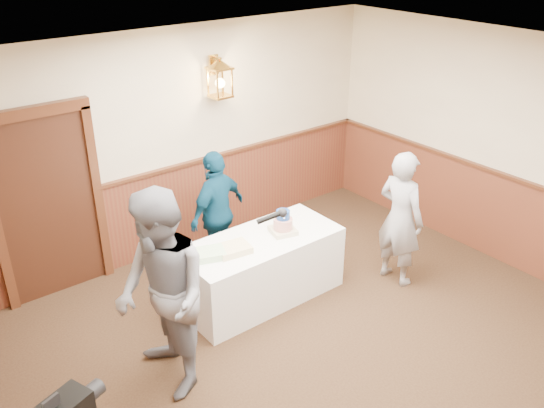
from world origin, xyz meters
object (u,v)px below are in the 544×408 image
at_px(interviewer, 162,296).
at_px(assistant_p, 218,212).
at_px(display_table, 261,268).
at_px(baker, 400,218).
at_px(sheet_cake_yellow, 233,249).
at_px(sheet_cake_green, 210,254).
at_px(tiered_cake, 283,224).

distance_m(interviewer, assistant_p, 2.01).
distance_m(display_table, baker, 1.68).
xyz_separation_m(sheet_cake_yellow, interviewer, (-1.10, -0.53, 0.19)).
relative_size(display_table, assistant_p, 1.17).
distance_m(sheet_cake_green, assistant_p, 0.98).
bearing_deg(sheet_cake_green, interviewer, -144.75).
height_order(display_table, assistant_p, assistant_p).
relative_size(tiered_cake, assistant_p, 0.21).
bearing_deg(baker, sheet_cake_green, 68.07).
bearing_deg(assistant_p, interviewer, 25.43).
xyz_separation_m(display_table, assistant_p, (-0.04, 0.79, 0.39)).
bearing_deg(sheet_cake_green, assistant_p, 52.03).
distance_m(sheet_cake_yellow, baker, 1.98).
distance_m(sheet_cake_yellow, interviewer, 1.23).
relative_size(sheet_cake_yellow, interviewer, 0.18).
xyz_separation_m(display_table, sheet_cake_yellow, (-0.39, -0.04, 0.41)).
xyz_separation_m(tiered_cake, assistant_p, (-0.31, 0.84, -0.09)).
bearing_deg(tiered_cake, interviewer, -163.11).
xyz_separation_m(sheet_cake_yellow, sheet_cake_green, (-0.25, 0.07, 0.00)).
relative_size(sheet_cake_green, assistant_p, 0.20).
height_order(display_table, tiered_cake, tiered_cake).
xyz_separation_m(display_table, baker, (1.47, -0.69, 0.43)).
height_order(interviewer, assistant_p, interviewer).
relative_size(display_table, baker, 1.11).
height_order(sheet_cake_yellow, sheet_cake_green, same).
relative_size(tiered_cake, sheet_cake_green, 1.04).
height_order(interviewer, baker, interviewer).
bearing_deg(display_table, interviewer, -158.82).
bearing_deg(assistant_p, sheet_cake_green, 34.09).
height_order(baker, assistant_p, baker).
height_order(sheet_cake_green, assistant_p, assistant_p).
distance_m(display_table, sheet_cake_yellow, 0.57).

